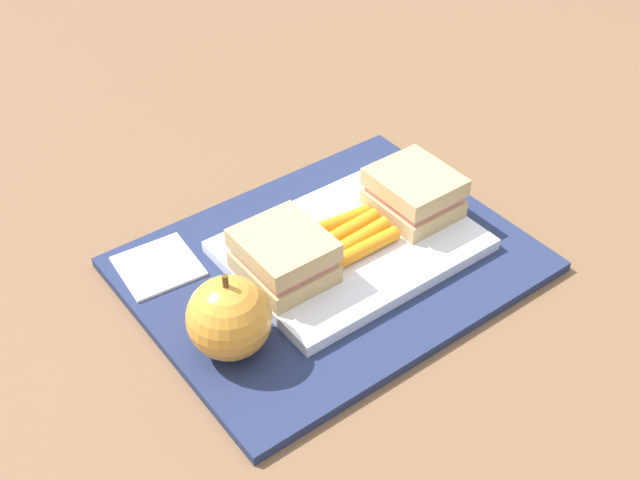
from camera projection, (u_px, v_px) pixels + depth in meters
The scene contains 8 objects.
ground_plane at pixel (330, 268), 0.76m from camera, with size 2.40×2.40×0.00m, color brown.
lunchbag_mat at pixel (330, 265), 0.76m from camera, with size 0.36×0.28×0.01m, color navy.
food_tray at pixel (351, 246), 0.76m from camera, with size 0.23×0.17×0.01m, color white.
sandwich_half_left at pixel (414, 193), 0.78m from camera, with size 0.07×0.08×0.04m.
sandwich_half_right at pixel (284, 256), 0.71m from camera, with size 0.07×0.08×0.04m.
carrot_sticks_bundle at pixel (351, 235), 0.76m from camera, with size 0.08×0.06×0.02m.
apple at pixel (229, 318), 0.65m from camera, with size 0.07×0.07×0.08m.
paper_napkin at pixel (158, 266), 0.75m from camera, with size 0.07×0.07×0.00m, color white.
Camera 1 is at (0.35, 0.45, 0.51)m, focal length 44.81 mm.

